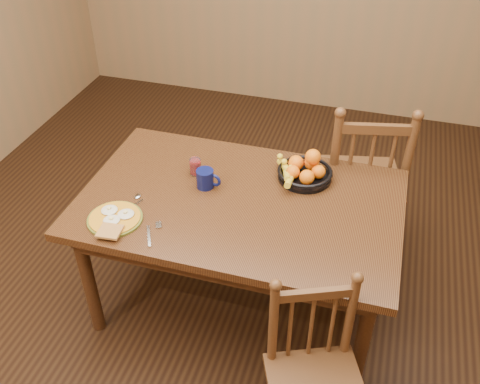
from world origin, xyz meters
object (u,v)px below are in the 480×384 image
(chair_near, at_px, (315,379))
(chair_far, at_px, (361,181))
(coffee_mug, at_px, (206,179))
(breakfast_plate, at_px, (115,219))
(fruit_bowl, at_px, (304,171))
(dining_table, at_px, (240,213))

(chair_near, bearing_deg, chair_far, 65.51)
(coffee_mug, bearing_deg, breakfast_plate, -130.90)
(coffee_mug, height_order, fruit_bowl, fruit_bowl)
(chair_far, distance_m, chair_near, 1.34)
(fruit_bowl, bearing_deg, dining_table, -134.72)
(chair_far, bearing_deg, fruit_bowl, 40.58)
(chair_near, bearing_deg, fruit_bowl, 82.11)
(chair_near, xyz_separation_m, coffee_mug, (-0.73, 0.74, 0.38))
(chair_near, bearing_deg, dining_table, 104.74)
(dining_table, relative_size, chair_far, 1.51)
(dining_table, bearing_deg, chair_near, -52.19)
(chair_far, xyz_separation_m, coffee_mug, (-0.76, -0.60, 0.28))
(coffee_mug, bearing_deg, chair_near, -45.41)
(dining_table, relative_size, chair_near, 1.83)
(dining_table, distance_m, chair_far, 0.88)
(chair_far, bearing_deg, breakfast_plate, 29.48)
(chair_near, height_order, coffee_mug, chair_near)
(breakfast_plate, xyz_separation_m, coffee_mug, (0.33, 0.38, 0.04))
(chair_near, bearing_deg, coffee_mug, 111.52)
(dining_table, relative_size, coffee_mug, 11.95)
(chair_far, relative_size, fruit_bowl, 3.28)
(dining_table, xyz_separation_m, chair_near, (0.53, -0.68, -0.24))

